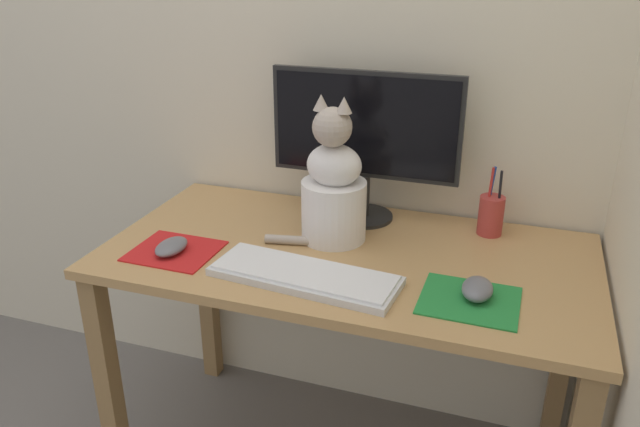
% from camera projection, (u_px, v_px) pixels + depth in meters
% --- Properties ---
extents(wall_back, '(7.00, 0.04, 2.50)m').
position_uv_depth(wall_back, '(387.00, 14.00, 1.66)').
color(wall_back, beige).
rests_on(wall_back, ground_plane).
extents(desk, '(1.22, 0.63, 0.71)m').
position_uv_depth(desk, '(347.00, 288.00, 1.61)').
color(desk, tan).
rests_on(desk, ground_plane).
extents(monitor, '(0.52, 0.17, 0.41)m').
position_uv_depth(monitor, '(365.00, 136.00, 1.67)').
color(monitor, black).
rests_on(monitor, desk).
extents(keyboard, '(0.45, 0.20, 0.02)m').
position_uv_depth(keyboard, '(305.00, 275.00, 1.43)').
color(keyboard, silver).
rests_on(keyboard, desk).
extents(mousepad_left, '(0.21, 0.19, 0.00)m').
position_uv_depth(mousepad_left, '(175.00, 251.00, 1.57)').
color(mousepad_left, red).
rests_on(mousepad_left, desk).
extents(mousepad_right, '(0.21, 0.19, 0.00)m').
position_uv_depth(mousepad_right, '(470.00, 300.00, 1.35)').
color(mousepad_right, '#238438').
rests_on(mousepad_right, desk).
extents(computer_mouse_left, '(0.07, 0.11, 0.03)m').
position_uv_depth(computer_mouse_left, '(171.00, 247.00, 1.55)').
color(computer_mouse_left, slate).
rests_on(computer_mouse_left, mousepad_left).
extents(computer_mouse_right, '(0.07, 0.10, 0.04)m').
position_uv_depth(computer_mouse_right, '(477.00, 289.00, 1.35)').
color(computer_mouse_right, slate).
rests_on(computer_mouse_right, mousepad_right).
extents(cat, '(0.26, 0.19, 0.38)m').
position_uv_depth(cat, '(333.00, 188.00, 1.58)').
color(cat, white).
rests_on(cat, desk).
extents(pen_cup, '(0.07, 0.07, 0.18)m').
position_uv_depth(pen_cup, '(491.00, 215.00, 1.65)').
color(pen_cup, '#B23833').
rests_on(pen_cup, desk).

